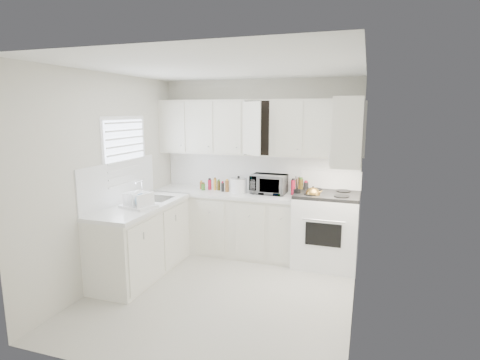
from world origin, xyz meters
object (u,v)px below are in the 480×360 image
at_px(stove, 327,219).
at_px(utensil_crock, 297,187).
at_px(microwave, 269,182).
at_px(tea_kettle, 313,193).
at_px(rice_cooker, 239,184).
at_px(dish_rack, 138,199).

relative_size(stove, utensil_crock, 4.09).
height_order(stove, microwave, stove).
distance_m(stove, tea_kettle, 0.46).
distance_m(stove, utensil_crock, 0.62).
distance_m(rice_cooker, utensil_crock, 0.91).
distance_m(tea_kettle, utensil_crock, 0.23).
bearing_deg(dish_rack, utensil_crock, 45.74).
xyz_separation_m(tea_kettle, utensil_crock, (-0.22, 0.03, 0.06)).
bearing_deg(rice_cooker, microwave, 6.74).
bearing_deg(rice_cooker, dish_rack, -127.20).
xyz_separation_m(microwave, utensil_crock, (0.45, -0.23, -0.01)).
bearing_deg(rice_cooker, utensil_crock, -11.62).
xyz_separation_m(stove, microwave, (-0.85, 0.10, 0.46)).
bearing_deg(tea_kettle, microwave, 158.45).
xyz_separation_m(tea_kettle, microwave, (-0.67, 0.26, 0.07)).
distance_m(tea_kettle, dish_rack, 2.28).
bearing_deg(stove, dish_rack, -150.35).
height_order(microwave, dish_rack, microwave).
relative_size(stove, dish_rack, 3.25).
bearing_deg(utensil_crock, stove, 17.76).
xyz_separation_m(utensil_crock, dish_rack, (-1.80, -1.09, -0.05)).
bearing_deg(tea_kettle, rice_cooker, 169.51).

